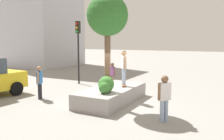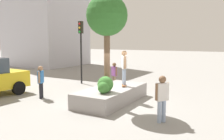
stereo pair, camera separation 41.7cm
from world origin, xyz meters
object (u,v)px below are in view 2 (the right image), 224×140
object	(u,v)px
skateboard	(124,85)
passerby_with_bag	(162,96)
plaza_tree	(107,17)
skateboarder	(124,65)
bystander_watching	(41,80)
traffic_light_corner	(81,41)
planter_ledge	(112,95)
pedestrian_crossing	(114,73)

from	to	relation	value
skateboard	passerby_with_bag	xyz separation A→B (m)	(-2.39, -2.81, 0.25)
plaza_tree	skateboarder	bearing A→B (deg)	-7.23
plaza_tree	bystander_watching	bearing A→B (deg)	97.31
skateboarder	passerby_with_bag	world-z (taller)	skateboarder
skateboard	traffic_light_corner	world-z (taller)	traffic_light_corner
plaza_tree	planter_ledge	bearing A→B (deg)	11.19
pedestrian_crossing	passerby_with_bag	xyz separation A→B (m)	(-4.91, -4.80, 0.08)
plaza_tree	skateboarder	world-z (taller)	plaza_tree
skateboard	bystander_watching	size ratio (longest dim) A/B	0.46
passerby_with_bag	bystander_watching	xyz separation A→B (m)	(0.48, 6.82, -0.03)
planter_ledge	traffic_light_corner	distance (m)	6.23
skateboard	skateboarder	distance (m)	1.04
skateboard	passerby_with_bag	distance (m)	3.69
traffic_light_corner	skateboarder	bearing A→B (deg)	-119.41
plaza_tree	skateboarder	distance (m)	2.74
passerby_with_bag	pedestrian_crossing	bearing A→B (deg)	44.34
skateboarder	bystander_watching	size ratio (longest dim) A/B	1.02
planter_ledge	passerby_with_bag	world-z (taller)	passerby_with_bag
skateboard	passerby_with_bag	world-z (taller)	passerby_with_bag
plaza_tree	skateboarder	xyz separation A→B (m)	(1.41, -0.18, -2.34)
planter_ledge	passerby_with_bag	distance (m)	3.62
planter_ledge	plaza_tree	xyz separation A→B (m)	(-0.72, -0.14, 3.81)
pedestrian_crossing	bystander_watching	world-z (taller)	bystander_watching
skateboard	traffic_light_corner	bearing A→B (deg)	60.59
skateboarder	passerby_with_bag	distance (m)	3.77
skateboarder	passerby_with_bag	size ratio (longest dim) A/B	0.99
planter_ledge	plaza_tree	world-z (taller)	plaza_tree
passerby_with_bag	skateboard	bearing A→B (deg)	49.61
traffic_light_corner	bystander_watching	world-z (taller)	traffic_light_corner
skateboarder	pedestrian_crossing	size ratio (longest dim) A/B	1.07
traffic_light_corner	pedestrian_crossing	distance (m)	3.50
traffic_light_corner	bystander_watching	bearing A→B (deg)	-170.22
pedestrian_crossing	plaza_tree	bearing A→B (deg)	-155.26
planter_ledge	skateboarder	size ratio (longest dim) A/B	2.52
planter_ledge	plaza_tree	size ratio (longest dim) A/B	1.00
traffic_light_corner	pedestrian_crossing	world-z (taller)	traffic_light_corner
skateboarder	bystander_watching	distance (m)	4.52
skateboarder	planter_ledge	bearing A→B (deg)	155.24
passerby_with_bag	traffic_light_corner	bearing A→B (deg)	56.20
planter_ledge	skateboard	size ratio (longest dim) A/B	5.53
traffic_light_corner	passerby_with_bag	xyz separation A→B (m)	(-5.10, -7.62, -1.99)
planter_ledge	skateboarder	world-z (taller)	skateboarder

